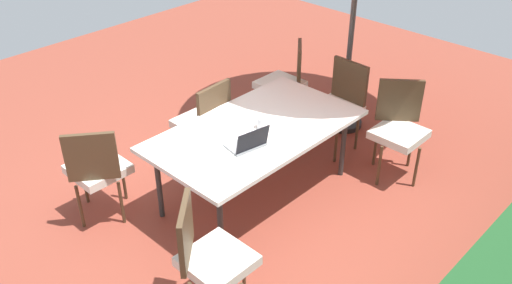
{
  "coord_description": "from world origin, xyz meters",
  "views": [
    {
      "loc": [
        3.13,
        2.99,
        3.31
      ],
      "look_at": [
        0.0,
        0.0,
        0.6
      ],
      "focal_mm": 38.73,
      "sensor_mm": 36.0,
      "label": 1
    }
  ],
  "objects_px": {
    "chair_southeast": "(96,167)",
    "cup": "(261,123)",
    "chair_northeast": "(208,254)",
    "laptop": "(248,143)",
    "dining_table": "(256,133)",
    "chair_southwest": "(286,80)",
    "chair_south": "(205,120)",
    "chair_west": "(340,103)",
    "chair_northwest": "(399,125)"
  },
  "relations": [
    {
      "from": "chair_northeast",
      "to": "chair_west",
      "type": "bearing_deg",
      "value": -26.79
    },
    {
      "from": "chair_northwest",
      "to": "chair_south",
      "type": "bearing_deg",
      "value": -178.71
    },
    {
      "from": "chair_northwest",
      "to": "dining_table",
      "type": "bearing_deg",
      "value": -160.24
    },
    {
      "from": "chair_northwest",
      "to": "chair_northeast",
      "type": "relative_size",
      "value": 1.0
    },
    {
      "from": "cup",
      "to": "chair_south",
      "type": "bearing_deg",
      "value": -86.95
    },
    {
      "from": "dining_table",
      "to": "chair_southeast",
      "type": "height_order",
      "value": "chair_southeast"
    },
    {
      "from": "laptop",
      "to": "chair_southeast",
      "type": "bearing_deg",
      "value": -35.89
    },
    {
      "from": "chair_southeast",
      "to": "chair_southwest",
      "type": "bearing_deg",
      "value": -143.35
    },
    {
      "from": "chair_northwest",
      "to": "laptop",
      "type": "distance_m",
      "value": 1.67
    },
    {
      "from": "chair_south",
      "to": "chair_west",
      "type": "xyz_separation_m",
      "value": [
        -1.24,
        0.76,
        0.0
      ]
    },
    {
      "from": "chair_south",
      "to": "chair_northeast",
      "type": "height_order",
      "value": "same"
    },
    {
      "from": "chair_northeast",
      "to": "laptop",
      "type": "relative_size",
      "value": 2.73
    },
    {
      "from": "dining_table",
      "to": "chair_northeast",
      "type": "bearing_deg",
      "value": 30.29
    },
    {
      "from": "laptop",
      "to": "cup",
      "type": "xyz_separation_m",
      "value": [
        -0.33,
        -0.15,
        0.0
      ]
    },
    {
      "from": "chair_southeast",
      "to": "chair_west",
      "type": "relative_size",
      "value": 1.0
    },
    {
      "from": "chair_south",
      "to": "cup",
      "type": "xyz_separation_m",
      "value": [
        -0.04,
        0.75,
        0.25
      ]
    },
    {
      "from": "dining_table",
      "to": "chair_northwest",
      "type": "distance_m",
      "value": 1.48
    },
    {
      "from": "dining_table",
      "to": "chair_south",
      "type": "bearing_deg",
      "value": -90.01
    },
    {
      "from": "chair_southwest",
      "to": "chair_northeast",
      "type": "distance_m",
      "value": 2.94
    },
    {
      "from": "chair_southwest",
      "to": "chair_south",
      "type": "bearing_deg",
      "value": -38.88
    },
    {
      "from": "chair_west",
      "to": "chair_southwest",
      "type": "xyz_separation_m",
      "value": [
        -0.02,
        -0.78,
        0.0
      ]
    },
    {
      "from": "chair_west",
      "to": "chair_northeast",
      "type": "relative_size",
      "value": 1.0
    },
    {
      "from": "chair_south",
      "to": "chair_west",
      "type": "distance_m",
      "value": 1.46
    },
    {
      "from": "chair_southwest",
      "to": "chair_southeast",
      "type": "bearing_deg",
      "value": -40.85
    },
    {
      "from": "dining_table",
      "to": "cup",
      "type": "relative_size",
      "value": 19.95
    },
    {
      "from": "chair_southwest",
      "to": "chair_northeast",
      "type": "bearing_deg",
      "value": -9.59
    },
    {
      "from": "chair_northwest",
      "to": "cup",
      "type": "bearing_deg",
      "value": -160.03
    },
    {
      "from": "chair_west",
      "to": "dining_table",
      "type": "bearing_deg",
      "value": -89.7
    },
    {
      "from": "chair_south",
      "to": "chair_west",
      "type": "bearing_deg",
      "value": 144.71
    },
    {
      "from": "chair_south",
      "to": "chair_west",
      "type": "height_order",
      "value": "same"
    },
    {
      "from": "cup",
      "to": "chair_northwest",
      "type": "bearing_deg",
      "value": 149.12
    },
    {
      "from": "chair_southwest",
      "to": "cup",
      "type": "xyz_separation_m",
      "value": [
        1.23,
        0.77,
        0.25
      ]
    },
    {
      "from": "chair_northeast",
      "to": "cup",
      "type": "relative_size",
      "value": 9.85
    },
    {
      "from": "chair_northwest",
      "to": "chair_southeast",
      "type": "relative_size",
      "value": 1.0
    },
    {
      "from": "chair_southeast",
      "to": "laptop",
      "type": "distance_m",
      "value": 1.36
    },
    {
      "from": "chair_southeast",
      "to": "cup",
      "type": "relative_size",
      "value": 9.85
    },
    {
      "from": "chair_northwest",
      "to": "laptop",
      "type": "height_order",
      "value": "chair_northwest"
    },
    {
      "from": "chair_northwest",
      "to": "cup",
      "type": "relative_size",
      "value": 9.85
    },
    {
      "from": "chair_southwest",
      "to": "laptop",
      "type": "distance_m",
      "value": 1.82
    },
    {
      "from": "chair_southeast",
      "to": "cup",
      "type": "distance_m",
      "value": 1.51
    },
    {
      "from": "chair_southeast",
      "to": "laptop",
      "type": "relative_size",
      "value": 2.73
    },
    {
      "from": "chair_southeast",
      "to": "chair_west",
      "type": "bearing_deg",
      "value": -160.94
    },
    {
      "from": "chair_southeast",
      "to": "chair_northeast",
      "type": "height_order",
      "value": "same"
    },
    {
      "from": "laptop",
      "to": "cup",
      "type": "distance_m",
      "value": 0.36
    },
    {
      "from": "chair_west",
      "to": "chair_northeast",
      "type": "xyz_separation_m",
      "value": [
        2.51,
        0.7,
        0.0
      ]
    },
    {
      "from": "chair_northeast",
      "to": "cup",
      "type": "distance_m",
      "value": 1.51
    },
    {
      "from": "chair_northeast",
      "to": "cup",
      "type": "xyz_separation_m",
      "value": [
        -1.31,
        -0.71,
        0.25
      ]
    },
    {
      "from": "dining_table",
      "to": "chair_northeast",
      "type": "height_order",
      "value": "chair_northeast"
    },
    {
      "from": "chair_northwest",
      "to": "chair_southwest",
      "type": "xyz_separation_m",
      "value": [
        -0.01,
        -1.5,
        0.0
      ]
    },
    {
      "from": "chair_southeast",
      "to": "chair_southwest",
      "type": "xyz_separation_m",
      "value": [
        -2.48,
        0.04,
        0.0
      ]
    }
  ]
}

